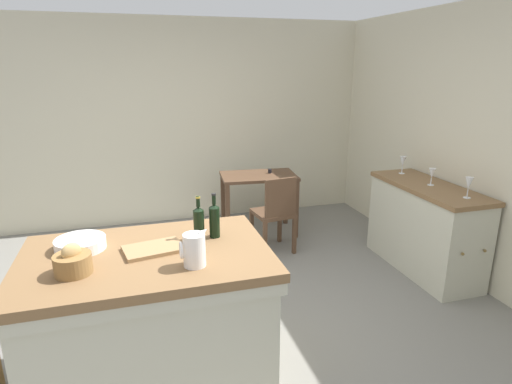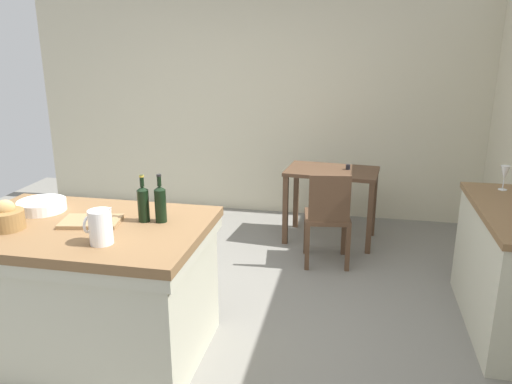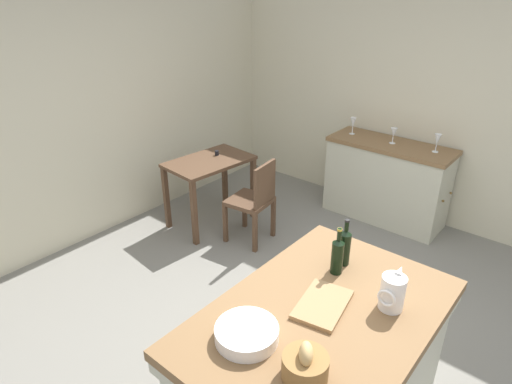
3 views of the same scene
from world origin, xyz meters
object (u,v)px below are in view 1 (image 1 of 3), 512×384
object	(u,v)px
writing_desk	(259,184)
pitcher	(194,250)
island_table	(151,312)
cutting_board	(153,249)
wine_glass_middle	(403,162)
wooden_chair	(275,212)
wine_bottle_amber	(199,222)
side_cabinet	(424,228)
wine_glass_far_left	(469,184)
bread_basket	(73,262)
wine_bottle_dark	(214,220)
wine_glass_left	(432,174)
wash_bowl	(80,244)

from	to	relation	value
writing_desk	pitcher	bearing A→B (deg)	-114.40
island_table	cutting_board	world-z (taller)	cutting_board
writing_desk	wine_glass_middle	distance (m)	1.69
wooden_chair	pitcher	distance (m)	2.30
writing_desk	wine_bottle_amber	bearing A→B (deg)	-116.23
side_cabinet	wine_glass_far_left	xyz separation A→B (m)	(0.04, -0.45, 0.58)
side_cabinet	wine_glass_far_left	bearing A→B (deg)	-84.86
cutting_board	wine_bottle_amber	distance (m)	0.34
cutting_board	wine_bottle_amber	world-z (taller)	wine_bottle_amber
side_cabinet	bread_basket	size ratio (longest dim) A/B	6.44
wine_bottle_dark	wine_glass_far_left	size ratio (longest dim) A/B	1.63
wine_bottle_dark	wine_bottle_amber	distance (m)	0.11
island_table	wine_bottle_dark	world-z (taller)	wine_bottle_dark
bread_basket	wine_bottle_dark	distance (m)	0.92
writing_desk	wooden_chair	xyz separation A→B (m)	(0.01, -0.62, -0.15)
wooden_chair	wine_bottle_amber	size ratio (longest dim) A/B	2.95
bread_basket	side_cabinet	bearing A→B (deg)	17.90
island_table	wine_glass_left	size ratio (longest dim) A/B	9.09
wine_bottle_amber	wine_glass_middle	xyz separation A→B (m)	(2.40, 1.21, 0.00)
pitcher	bread_basket	size ratio (longest dim) A/B	1.15
bread_basket	wine_bottle_dark	size ratio (longest dim) A/B	0.67
wash_bowl	wine_glass_middle	bearing A→B (deg)	20.11
wine_bottle_amber	bread_basket	bearing A→B (deg)	-159.09
wooden_chair	bread_basket	xyz separation A→B (m)	(-1.82, -1.82, 0.49)
writing_desk	wash_bowl	xyz separation A→B (m)	(-1.81, -2.10, 0.32)
wine_bottle_amber	cutting_board	bearing A→B (deg)	-161.77
wooden_chair	cutting_board	size ratio (longest dim) A/B	2.48
wooden_chair	wine_glass_far_left	xyz separation A→B (m)	(1.36, -1.26, 0.55)
wooden_chair	wash_bowl	xyz separation A→B (m)	(-1.82, -1.48, 0.46)
wine_glass_far_left	wine_glass_middle	bearing A→B (deg)	91.69
island_table	writing_desk	world-z (taller)	island_table
wine_glass_left	cutting_board	bearing A→B (deg)	-163.03
wash_bowl	bread_basket	distance (m)	0.34
wash_bowl	cutting_board	bearing A→B (deg)	-19.42
pitcher	wine_bottle_amber	size ratio (longest dim) A/B	0.79
wash_bowl	wine_bottle_dark	world-z (taller)	wine_bottle_dark
side_cabinet	wash_bowl	world-z (taller)	wash_bowl
wine_bottle_dark	side_cabinet	bearing A→B (deg)	17.37
wine_bottle_amber	wine_glass_middle	world-z (taller)	wine_bottle_amber
wine_bottle_amber	wine_glass_left	distance (m)	2.50
pitcher	wine_glass_left	bearing A→B (deg)	24.02
writing_desk	bread_basket	world-z (taller)	bread_basket
pitcher	wine_glass_middle	world-z (taller)	pitcher
wine_glass_middle	writing_desk	bearing A→B (deg)	144.67
wash_bowl	bread_basket	bearing A→B (deg)	-90.89
wine_glass_far_left	wine_glass_left	xyz separation A→B (m)	(-0.03, 0.45, -0.01)
wine_glass_far_left	side_cabinet	bearing A→B (deg)	95.14
pitcher	wash_bowl	bearing A→B (deg)	146.51
wooden_chair	wine_glass_left	distance (m)	1.64
island_table	cutting_board	bearing A→B (deg)	30.50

